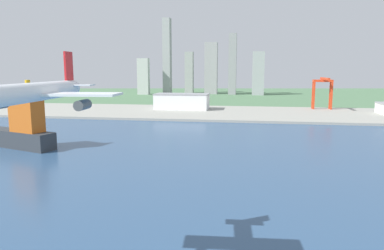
{
  "coord_description": "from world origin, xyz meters",
  "views": [
    {
      "loc": [
        33.09,
        74.66,
        50.47
      ],
      "look_at": [
        4.58,
        249.52,
        23.32
      ],
      "focal_mm": 33.59,
      "sensor_mm": 36.0,
      "label": 1
    }
  ],
  "objects_px": {
    "container_barge": "(21,128)",
    "port_crane_red": "(323,86)",
    "airplane_landing": "(37,92)",
    "warehouse_main": "(182,101)"
  },
  "relations": [
    {
      "from": "container_barge",
      "to": "port_crane_red",
      "type": "distance_m",
      "value": 345.97
    },
    {
      "from": "airplane_landing",
      "to": "warehouse_main",
      "type": "distance_m",
      "value": 369.11
    },
    {
      "from": "airplane_landing",
      "to": "container_barge",
      "type": "relative_size",
      "value": 0.66
    },
    {
      "from": "container_barge",
      "to": "warehouse_main",
      "type": "relative_size",
      "value": 0.91
    },
    {
      "from": "container_barge",
      "to": "port_crane_red",
      "type": "height_order",
      "value": "container_barge"
    },
    {
      "from": "airplane_landing",
      "to": "container_barge",
      "type": "distance_m",
      "value": 176.14
    },
    {
      "from": "airplane_landing",
      "to": "container_barge",
      "type": "bearing_deg",
      "value": 126.27
    },
    {
      "from": "airplane_landing",
      "to": "port_crane_red",
      "type": "distance_m",
      "value": 414.99
    },
    {
      "from": "container_barge",
      "to": "warehouse_main",
      "type": "height_order",
      "value": "container_barge"
    },
    {
      "from": "airplane_landing",
      "to": "port_crane_red",
      "type": "relative_size",
      "value": 0.84
    }
  ]
}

